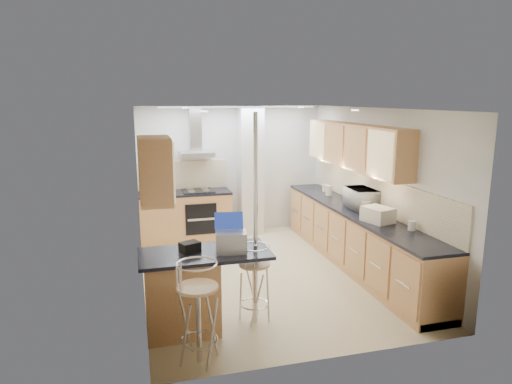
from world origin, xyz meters
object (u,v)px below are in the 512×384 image
object	(u,v)px
laptop	(231,242)
bread_bin	(378,215)
bar_stool_near	(198,312)
bar_stool_end	(254,283)
microwave	(362,199)

from	to	relation	value
laptop	bread_bin	size ratio (longest dim) A/B	0.85
bar_stool_near	bar_stool_end	world-z (taller)	bar_stool_near
laptop	bar_stool_near	xyz separation A→B (m)	(-0.47, -0.58, -0.52)
bar_stool_near	microwave	bearing A→B (deg)	44.21
bar_stool_near	bar_stool_end	xyz separation A→B (m)	(0.77, 0.70, -0.06)
microwave	bar_stool_end	size ratio (longest dim) A/B	0.62
laptop	bar_stool_end	size ratio (longest dim) A/B	0.36
bread_bin	bar_stool_end	bearing A→B (deg)	-178.44
bar_stool_end	bread_bin	xyz separation A→B (m)	(1.99, 0.66, 0.55)
microwave	bar_stool_near	size ratio (longest dim) A/B	0.55
bar_stool_near	laptop	bearing A→B (deg)	59.16
bar_stool_end	bread_bin	bearing A→B (deg)	-21.94
microwave	bar_stool_end	xyz separation A→B (m)	(-2.15, -1.43, -0.60)
bar_stool_near	bread_bin	size ratio (longest dim) A/B	2.68
laptop	bread_bin	distance (m)	2.42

